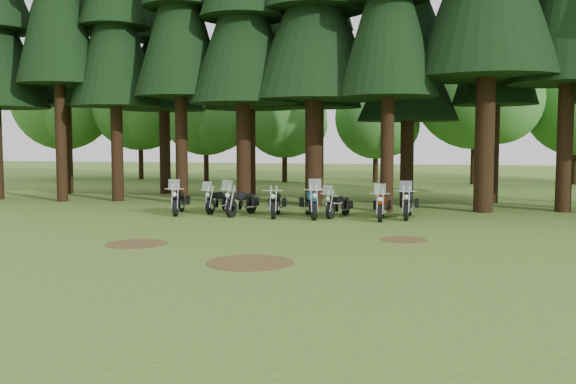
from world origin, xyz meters
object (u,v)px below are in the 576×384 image
object	(u,v)px
motorcycle_1	(218,202)
motorcycle_4	(311,204)
motorcycle_0	(179,202)
motorcycle_2	(241,203)
motorcycle_5	(338,206)
motorcycle_6	(381,207)
motorcycle_7	(408,205)
motorcycle_3	(276,204)

from	to	relation	value
motorcycle_1	motorcycle_4	distance (m)	4.14
motorcycle_0	motorcycle_1	bearing A→B (deg)	18.38
motorcycle_2	motorcycle_5	distance (m)	3.85
motorcycle_0	motorcycle_1	distance (m)	1.64
motorcycle_0	motorcycle_6	world-z (taller)	motorcycle_0
motorcycle_1	motorcycle_6	world-z (taller)	motorcycle_6
motorcycle_2	motorcycle_4	world-z (taller)	motorcycle_4
motorcycle_5	motorcycle_2	bearing A→B (deg)	-159.88
motorcycle_7	motorcycle_6	bearing A→B (deg)	-143.85
motorcycle_0	motorcycle_5	size ratio (longest dim) A/B	1.14
motorcycle_6	motorcycle_2	bearing A→B (deg)	177.19
motorcycle_2	motorcycle_7	bearing A→B (deg)	17.39
motorcycle_2	motorcycle_3	distance (m)	1.43
motorcycle_2	motorcycle_3	size ratio (longest dim) A/B	1.01
motorcycle_4	motorcycle_3	bearing A→B (deg)	161.05
motorcycle_4	motorcycle_5	world-z (taller)	motorcycle_4
motorcycle_6	motorcycle_0	bearing A→B (deg)	178.51
motorcycle_0	motorcycle_6	bearing A→B (deg)	-13.57
motorcycle_4	motorcycle_0	bearing A→B (deg)	162.53
motorcycle_3	motorcycle_5	size ratio (longest dim) A/B	1.12
motorcycle_4	motorcycle_6	distance (m)	2.70
motorcycle_3	motorcycle_5	xyz separation A→B (m)	(2.41, 0.36, -0.04)
motorcycle_4	motorcycle_7	xyz separation A→B (m)	(3.66, 0.65, -0.02)
motorcycle_0	motorcycle_3	distance (m)	4.04
motorcycle_0	motorcycle_5	distance (m)	6.45
motorcycle_3	motorcycle_6	xyz separation A→B (m)	(4.11, -0.03, -0.00)
motorcycle_0	motorcycle_7	size ratio (longest dim) A/B	0.98
motorcycle_3	motorcycle_4	distance (m)	1.41
motorcycle_6	motorcycle_1	bearing A→B (deg)	171.21
motorcycle_0	motorcycle_7	bearing A→B (deg)	-9.50
motorcycle_6	motorcycle_3	bearing A→B (deg)	177.83
motorcycle_3	motorcycle_2	bearing A→B (deg)	169.08
motorcycle_1	motorcycle_3	xyz separation A→B (m)	(2.65, -0.80, 0.03)
motorcycle_0	motorcycle_1	size ratio (longest dim) A/B	1.09
motorcycle_1	motorcycle_4	xyz separation A→B (m)	(4.06, -0.83, 0.07)
motorcycle_2	motorcycle_7	distance (m)	6.52
motorcycle_0	motorcycle_4	world-z (taller)	motorcycle_4
motorcycle_0	motorcycle_2	xyz separation A→B (m)	(2.61, 0.14, -0.00)
motorcycle_2	motorcycle_4	bearing A→B (deg)	10.58
motorcycle_2	motorcycle_3	bearing A→B (deg)	9.65
motorcycle_6	motorcycle_7	world-z (taller)	motorcycle_7
motorcycle_3	motorcycle_6	distance (m)	4.11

